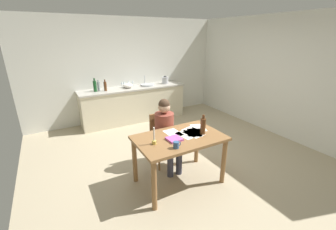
{
  "coord_description": "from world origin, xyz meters",
  "views": [
    {
      "loc": [
        -1.91,
        -3.03,
        2.16
      ],
      "look_at": [
        -0.16,
        0.1,
        0.85
      ],
      "focal_mm": 23.41,
      "sensor_mm": 36.0,
      "label": 1
    }
  ],
  "objects_px": {
    "person_seated": "(166,130)",
    "mixing_bowl": "(128,86)",
    "bottle_vinegar": "(99,86)",
    "candlestick": "(154,140)",
    "sink_unit": "(147,85)",
    "coffee_mug": "(176,145)",
    "stovetop_kettle": "(165,80)",
    "book_magazine": "(174,139)",
    "wine_glass_back_left": "(124,83)",
    "bottle_wine_red": "(105,86)",
    "bottle_oil": "(95,86)",
    "wine_glass_back_right": "(122,83)",
    "chair_at_table": "(162,136)",
    "wine_glass_by_kettle": "(128,82)",
    "wine_bottle_on_table": "(203,126)",
    "wine_glass_near_sink": "(133,82)",
    "dining_table": "(179,144)"
  },
  "relations": [
    {
      "from": "wine_bottle_on_table",
      "to": "sink_unit",
      "type": "relative_size",
      "value": 0.84
    },
    {
      "from": "wine_glass_back_left",
      "to": "sink_unit",
      "type": "bearing_deg",
      "value": -14.04
    },
    {
      "from": "sink_unit",
      "to": "stovetop_kettle",
      "type": "height_order",
      "value": "sink_unit"
    },
    {
      "from": "coffee_mug",
      "to": "mixing_bowl",
      "type": "relative_size",
      "value": 0.45
    },
    {
      "from": "wine_bottle_on_table",
      "to": "stovetop_kettle",
      "type": "xyz_separation_m",
      "value": [
        0.95,
        2.93,
        0.1
      ]
    },
    {
      "from": "bottle_vinegar",
      "to": "person_seated",
      "type": "bearing_deg",
      "value": -77.72
    },
    {
      "from": "coffee_mug",
      "to": "wine_glass_by_kettle",
      "type": "relative_size",
      "value": 0.74
    },
    {
      "from": "bottle_vinegar",
      "to": "wine_bottle_on_table",
      "type": "bearing_deg",
      "value": -74.5
    },
    {
      "from": "coffee_mug",
      "to": "wine_glass_back_right",
      "type": "bearing_deg",
      "value": 84.09
    },
    {
      "from": "book_magazine",
      "to": "bottle_vinegar",
      "type": "xyz_separation_m",
      "value": [
        -0.36,
        2.96,
        0.22
      ]
    },
    {
      "from": "dining_table",
      "to": "mixing_bowl",
      "type": "xyz_separation_m",
      "value": [
        0.23,
        2.84,
        0.31
      ]
    },
    {
      "from": "bottle_vinegar",
      "to": "wine_glass_back_right",
      "type": "relative_size",
      "value": 1.67
    },
    {
      "from": "bottle_vinegar",
      "to": "dining_table",
      "type": "bearing_deg",
      "value": -80.67
    },
    {
      "from": "chair_at_table",
      "to": "wine_glass_back_left",
      "type": "height_order",
      "value": "wine_glass_back_left"
    },
    {
      "from": "chair_at_table",
      "to": "coffee_mug",
      "type": "bearing_deg",
      "value": -106.43
    },
    {
      "from": "bottle_oil",
      "to": "bottle_vinegar",
      "type": "bearing_deg",
      "value": 36.47
    },
    {
      "from": "person_seated",
      "to": "mixing_bowl",
      "type": "height_order",
      "value": "person_seated"
    },
    {
      "from": "book_magazine",
      "to": "sink_unit",
      "type": "relative_size",
      "value": 0.55
    },
    {
      "from": "bottle_wine_red",
      "to": "stovetop_kettle",
      "type": "distance_m",
      "value": 1.65
    },
    {
      "from": "book_magazine",
      "to": "wine_glass_near_sink",
      "type": "distance_m",
      "value": 3.1
    },
    {
      "from": "coffee_mug",
      "to": "stovetop_kettle",
      "type": "distance_m",
      "value": 3.46
    },
    {
      "from": "bottle_vinegar",
      "to": "bottle_oil",
      "type": "bearing_deg",
      "value": -143.53
    },
    {
      "from": "chair_at_table",
      "to": "candlestick",
      "type": "xyz_separation_m",
      "value": [
        -0.47,
        -0.66,
        0.33
      ]
    },
    {
      "from": "bottle_vinegar",
      "to": "bottle_wine_red",
      "type": "relative_size",
      "value": 0.95
    },
    {
      "from": "chair_at_table",
      "to": "stovetop_kettle",
      "type": "xyz_separation_m",
      "value": [
        1.25,
        2.2,
        0.49
      ]
    },
    {
      "from": "coffee_mug",
      "to": "book_magazine",
      "type": "distance_m",
      "value": 0.24
    },
    {
      "from": "stovetop_kettle",
      "to": "wine_glass_by_kettle",
      "type": "distance_m",
      "value": 1.02
    },
    {
      "from": "wine_glass_back_left",
      "to": "wine_bottle_on_table",
      "type": "bearing_deg",
      "value": -86.86
    },
    {
      "from": "bottle_vinegar",
      "to": "candlestick",
      "type": "bearing_deg",
      "value": -88.79
    },
    {
      "from": "wine_glass_back_left",
      "to": "candlestick",
      "type": "bearing_deg",
      "value": -101.27
    },
    {
      "from": "wine_bottle_on_table",
      "to": "bottle_oil",
      "type": "relative_size",
      "value": 0.96
    },
    {
      "from": "person_seated",
      "to": "wine_bottle_on_table",
      "type": "xyz_separation_m",
      "value": [
        0.3,
        -0.58,
        0.22
      ]
    },
    {
      "from": "mixing_bowl",
      "to": "stovetop_kettle",
      "type": "relative_size",
      "value": 1.14
    },
    {
      "from": "book_magazine",
      "to": "mixing_bowl",
      "type": "distance_m",
      "value": 2.91
    },
    {
      "from": "sink_unit",
      "to": "mixing_bowl",
      "type": "bearing_deg",
      "value": -178.66
    },
    {
      "from": "bottle_oil",
      "to": "wine_glass_back_right",
      "type": "bearing_deg",
      "value": 12.17
    },
    {
      "from": "dining_table",
      "to": "bottle_wine_red",
      "type": "relative_size",
      "value": 4.74
    },
    {
      "from": "mixing_bowl",
      "to": "wine_glass_back_left",
      "type": "height_order",
      "value": "wine_glass_back_left"
    },
    {
      "from": "wine_glass_near_sink",
      "to": "wine_glass_by_kettle",
      "type": "xyz_separation_m",
      "value": [
        -0.12,
        0.0,
        0.0
      ]
    },
    {
      "from": "candlestick",
      "to": "sink_unit",
      "type": "xyz_separation_m",
      "value": [
        1.18,
        2.87,
        0.08
      ]
    },
    {
      "from": "candlestick",
      "to": "stovetop_kettle",
      "type": "xyz_separation_m",
      "value": [
        1.72,
        2.87,
        0.16
      ]
    },
    {
      "from": "candlestick",
      "to": "sink_unit",
      "type": "height_order",
      "value": "sink_unit"
    },
    {
      "from": "chair_at_table",
      "to": "wine_glass_back_left",
      "type": "distance_m",
      "value": 2.41
    },
    {
      "from": "bottle_wine_red",
      "to": "mixing_bowl",
      "type": "distance_m",
      "value": 0.58
    },
    {
      "from": "bottle_vinegar",
      "to": "wine_glass_back_left",
      "type": "relative_size",
      "value": 1.67
    },
    {
      "from": "book_magazine",
      "to": "sink_unit",
      "type": "bearing_deg",
      "value": 69.63
    },
    {
      "from": "wine_bottle_on_table",
      "to": "wine_glass_near_sink",
      "type": "height_order",
      "value": "wine_bottle_on_table"
    },
    {
      "from": "wine_glass_by_kettle",
      "to": "person_seated",
      "type": "bearing_deg",
      "value": -95.76
    },
    {
      "from": "mixing_bowl",
      "to": "stovetop_kettle",
      "type": "xyz_separation_m",
      "value": [
        1.07,
        0.01,
        0.04
      ]
    },
    {
      "from": "candlestick",
      "to": "stovetop_kettle",
      "type": "bearing_deg",
      "value": 59.01
    }
  ]
}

